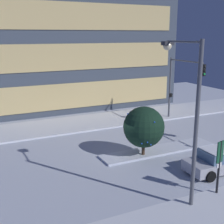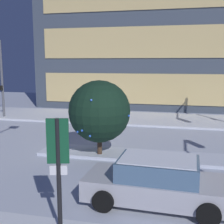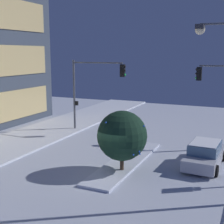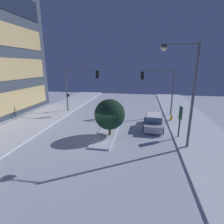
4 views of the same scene
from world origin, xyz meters
name	(u,v)px [view 1 (image 1 of 4)]	position (x,y,z in m)	size (l,w,h in m)	color
ground	(131,156)	(0.00, 0.00, 0.00)	(52.00, 52.00, 0.00)	silver
curb_strip_far	(84,123)	(0.00, 9.03, 0.07)	(52.00, 5.20, 0.14)	silver
median_strip	(159,150)	(2.28, -0.13, 0.07)	(9.00, 1.80, 0.14)	silver
car_near	(220,161)	(3.71, -4.67, 0.71)	(4.64, 2.19, 1.49)	#B7B7C1
traffic_light_corner_far_right	(182,79)	(8.53, 5.35, 4.23)	(0.32, 4.92, 6.13)	#565960
street_lamp_arched	(187,101)	(-0.64, -6.46, 5.25)	(0.56, 2.74, 8.12)	#565960
parking_info_sign	(219,161)	(1.38, -6.84, 1.93)	(0.55, 0.20, 3.02)	black
decorated_tree_median	(144,127)	(0.71, -0.50, 2.14)	(2.88, 2.84, 3.57)	#473323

